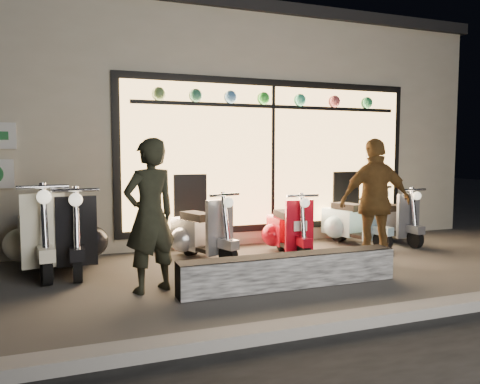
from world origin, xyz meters
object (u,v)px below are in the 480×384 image
object	(u,v)px
man	(150,216)
graffiti_barrier	(290,271)
scooter_red	(287,229)
woman	(375,202)
scooter_silver	(199,232)

from	to	relation	value
man	graffiti_barrier	bearing A→B (deg)	144.48
scooter_red	woman	distance (m)	1.48
scooter_red	man	size ratio (longest dim) A/B	0.76
scooter_silver	woman	world-z (taller)	woman
scooter_red	woman	size ratio (longest dim) A/B	0.74
graffiti_barrier	man	size ratio (longest dim) A/B	1.54
graffiti_barrier	woman	bearing A→B (deg)	20.54
man	woman	size ratio (longest dim) A/B	0.98
scooter_silver	scooter_red	bearing A→B (deg)	-25.35
scooter_silver	scooter_red	xyz separation A→B (m)	(1.41, -0.15, -0.01)
man	woman	bearing A→B (deg)	162.75
graffiti_barrier	man	bearing A→B (deg)	165.40
scooter_silver	woman	distance (m)	2.64
man	woman	world-z (taller)	woman
graffiti_barrier	scooter_silver	bearing A→B (deg)	108.29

